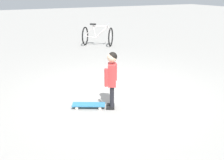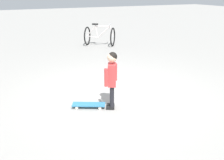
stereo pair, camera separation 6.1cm
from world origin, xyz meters
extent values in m
plane|color=gray|center=(0.00, 0.00, 0.00)|extent=(50.00, 50.00, 0.00)
cylinder|color=black|center=(-0.34, -0.60, 0.24)|extent=(0.08, 0.08, 0.42)
cube|color=black|center=(-0.37, -0.58, 0.03)|extent=(0.17, 0.14, 0.05)
cylinder|color=black|center=(-0.29, -0.50, 0.24)|extent=(0.08, 0.08, 0.42)
cube|color=black|center=(-0.32, -0.49, 0.03)|extent=(0.17, 0.14, 0.05)
cube|color=#D13838|center=(-0.32, -0.55, 0.65)|extent=(0.23, 0.28, 0.40)
cylinder|color=#D13838|center=(-0.48, -0.64, 0.65)|extent=(0.06, 0.06, 0.32)
cylinder|color=#D13838|center=(-0.20, -0.44, 0.65)|extent=(0.06, 0.06, 0.32)
sphere|color=beige|center=(-0.32, -0.55, 0.96)|extent=(0.17, 0.17, 0.17)
sphere|color=black|center=(-0.31, -0.55, 0.98)|extent=(0.16, 0.16, 0.16)
cube|color=teal|center=(-0.71, -0.36, 0.07)|extent=(0.63, 0.44, 0.02)
cube|color=#B7B7BC|center=(-0.90, -0.26, 0.05)|extent=(0.08, 0.11, 0.02)
cube|color=#B7B7BC|center=(-0.51, -0.45, 0.05)|extent=(0.08, 0.11, 0.02)
cylinder|color=beige|center=(-0.93, -0.33, 0.03)|extent=(0.06, 0.05, 0.06)
cylinder|color=beige|center=(-0.86, -0.19, 0.03)|extent=(0.06, 0.05, 0.06)
cylinder|color=beige|center=(-0.55, -0.52, 0.03)|extent=(0.06, 0.05, 0.06)
cylinder|color=beige|center=(-0.48, -0.38, 0.03)|extent=(0.06, 0.05, 0.06)
torus|color=black|center=(1.99, 4.31, 0.36)|extent=(0.48, 0.59, 0.71)
torus|color=black|center=(1.19, 4.94, 0.36)|extent=(0.48, 0.59, 0.71)
cylinder|color=#B7B7BC|center=(1.99, 4.31, 0.36)|extent=(0.08, 0.08, 0.06)
cylinder|color=#B7B7BC|center=(1.19, 4.94, 0.36)|extent=(0.08, 0.08, 0.06)
cylinder|color=silver|center=(1.72, 4.52, 0.53)|extent=(0.43, 0.35, 0.48)
cylinder|color=silver|center=(1.68, 4.55, 0.75)|extent=(0.49, 0.39, 0.06)
cylinder|color=silver|center=(1.49, 4.71, 0.54)|extent=(0.13, 0.12, 0.48)
cylinder|color=silver|center=(1.36, 4.81, 0.33)|extent=(0.36, 0.29, 0.08)
cylinder|color=silver|center=(1.32, 4.84, 0.55)|extent=(0.29, 0.24, 0.40)
cylinder|color=silver|center=(1.95, 4.34, 0.56)|extent=(0.12, 0.11, 0.41)
cube|color=black|center=(1.45, 4.74, 0.82)|extent=(0.23, 0.21, 0.05)
cylinder|color=#B7B7BC|center=(1.92, 4.37, 0.84)|extent=(0.30, 0.38, 0.02)
camera|label=1|loc=(-2.18, -4.36, 2.08)|focal=40.55mm
camera|label=2|loc=(-2.12, -4.39, 2.08)|focal=40.55mm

